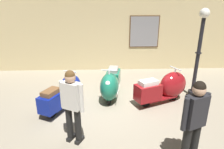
{
  "coord_description": "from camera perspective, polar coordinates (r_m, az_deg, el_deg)",
  "views": [
    {
      "loc": [
        -0.32,
        -4.91,
        2.78
      ],
      "look_at": [
        -0.1,
        0.53,
        0.82
      ],
      "focal_mm": 30.99,
      "sensor_mm": 36.0,
      "label": 1
    }
  ],
  "objects": [
    {
      "name": "visitor_1",
      "position": [
        3.67,
        23.12,
        -11.89
      ],
      "size": [
        0.52,
        0.36,
        1.64
      ],
      "rotation": [
        0.0,
        0.0,
        1.96
      ],
      "color": "black",
      "rests_on": "ground"
    },
    {
      "name": "scooter_0",
      "position": [
        5.69,
        -13.61,
        -4.97
      ],
      "size": [
        1.09,
        1.66,
        0.99
      ],
      "rotation": [
        0.0,
        0.0,
        1.14
      ],
      "color": "black",
      "rests_on": "ground"
    },
    {
      "name": "scooter_2",
      "position": [
        5.97,
        15.51,
        -3.65
      ],
      "size": [
        1.76,
        1.11,
        1.04
      ],
      "rotation": [
        0.0,
        0.0,
        0.4
      ],
      "color": "black",
      "rests_on": "ground"
    },
    {
      "name": "scooter_1",
      "position": [
        5.97,
        -0.39,
        -2.86
      ],
      "size": [
        0.78,
        1.78,
        1.05
      ],
      "rotation": [
        0.0,
        0.0,
        -1.74
      ],
      "color": "black",
      "rests_on": "ground"
    },
    {
      "name": "visitor_0",
      "position": [
        4.01,
        -11.7,
        -8.05
      ],
      "size": [
        0.5,
        0.37,
        1.62
      ],
      "rotation": [
        0.0,
        0.0,
        1.11
      ],
      "color": "black",
      "rests_on": "ground"
    },
    {
      "name": "ground_plane",
      "position": [
        5.66,
        1.24,
        -9.64
      ],
      "size": [
        60.0,
        60.0,
        0.0
      ],
      "primitive_type": "plane",
      "color": "gray"
    },
    {
      "name": "showroom_back_wall",
      "position": [
        8.56,
        -0.12,
        13.48
      ],
      "size": [
        18.0,
        0.24,
        3.67
      ],
      "color": "#CCB784",
      "rests_on": "ground"
    },
    {
      "name": "lamppost",
      "position": [
        6.38,
        24.22,
        6.35
      ],
      "size": [
        0.28,
        0.28,
        2.71
      ],
      "color": "black",
      "rests_on": "ground"
    }
  ]
}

